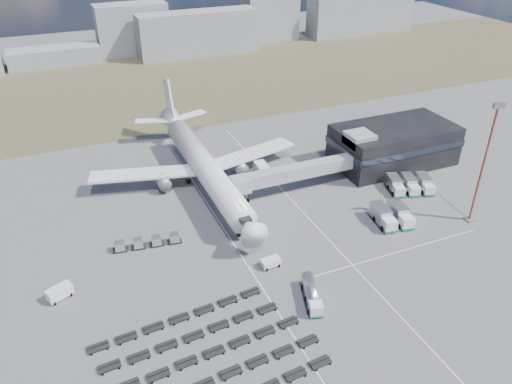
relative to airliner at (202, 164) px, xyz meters
name	(u,v)px	position (x,y,z in m)	size (l,w,h in m)	color
ground	(257,261)	(0.00, -32.38, -5.29)	(420.00, 420.00, 0.00)	#565659
grass_strip	(138,87)	(0.00, 77.62, -5.29)	(420.00, 90.00, 0.01)	#4B492D
lane_markings	(296,241)	(9.77, -29.38, -5.29)	(47.12, 110.00, 0.01)	silver
terminal	(393,144)	(47.77, -8.41, -0.04)	(30.40, 16.40, 11.00)	black
jet_bridge	(286,174)	(15.90, -11.95, -0.24)	(30.30, 3.80, 7.05)	#939399
airliner	(202,164)	(0.00, 0.00, 0.00)	(51.59, 64.53, 17.62)	white
skyline	(117,36)	(0.70, 117.18, 4.17)	(308.07, 25.79, 25.84)	gray
fuel_tanker	(312,294)	(4.43, -45.73, -3.86)	(4.82, 9.13, 2.87)	white
pushback_tug	(270,263)	(1.82, -34.65, -4.50)	(3.61, 2.03, 1.59)	white
utility_van	(60,293)	(-34.63, -28.40, -4.15)	(4.27, 1.93, 2.28)	white
catering_truck	(263,172)	(14.20, -2.96, -3.71)	(3.13, 6.87, 3.09)	white
service_trucks_near	(392,215)	(31.13, -31.36, -3.55)	(7.80, 8.89, 3.20)	white
service_trucks_far	(410,184)	(43.21, -21.94, -3.72)	(11.23, 9.73, 2.89)	white
uld_row	(147,242)	(-17.77, -19.77, -4.19)	(13.44, 3.50, 1.85)	black
baggage_dollies	(201,359)	(-16.62, -50.63, -4.90)	(35.34, 22.32, 0.78)	black
floodlight_mast	(484,165)	(47.18, -37.11, 7.86)	(2.51, 2.03, 26.24)	#A9281B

